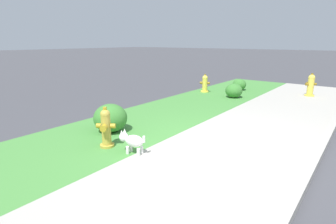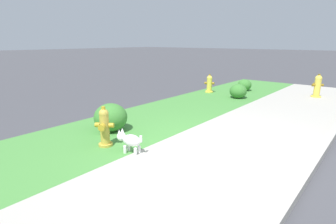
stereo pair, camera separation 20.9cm
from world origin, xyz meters
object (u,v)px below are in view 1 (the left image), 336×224
fire_hydrant_mid_block (106,128)px  fire_hydrant_by_grass_verge (205,84)px  shrub_bush_mid_verge (239,85)px  fire_hydrant_at_driveway (311,85)px  shrub_bush_far_verge (234,91)px  shrub_bush_near_lamp (110,118)px  small_white_dog (132,141)px

fire_hydrant_mid_block → fire_hydrant_by_grass_verge: (5.83, 1.29, -0.04)m
shrub_bush_mid_verge → fire_hydrant_at_driveway: bearing=-80.7°
fire_hydrant_by_grass_verge → shrub_bush_far_verge: size_ratio=1.20×
fire_hydrant_mid_block → fire_hydrant_at_driveway: bearing=-139.6°
shrub_bush_mid_verge → shrub_bush_near_lamp: bearing=178.3°
fire_hydrant_mid_block → shrub_bush_mid_verge: size_ratio=1.44×
shrub_bush_near_lamp → fire_hydrant_by_grass_verge: bearing=7.5°
fire_hydrant_at_driveway → shrub_bush_mid_verge: size_ratio=1.54×
fire_hydrant_by_grass_verge → small_white_dog: fire_hydrant_by_grass_verge is taller
fire_hydrant_mid_block → shrub_bush_near_lamp: (0.61, 0.61, -0.06)m
fire_hydrant_at_driveway → shrub_bush_near_lamp: 7.34m
fire_hydrant_by_grass_verge → fire_hydrant_at_driveway: size_ratio=0.85×
fire_hydrant_mid_block → shrub_bush_mid_verge: bearing=-120.8°
small_white_dog → shrub_bush_mid_verge: bearing=-94.5°
fire_hydrant_mid_block → fire_hydrant_by_grass_verge: 5.97m
shrub_bush_far_verge → shrub_bush_mid_verge: shrub_bush_far_verge is taller
fire_hydrant_by_grass_verge → shrub_bush_near_lamp: size_ratio=0.97×
fire_hydrant_by_grass_verge → small_white_dog: bearing=-93.0°
shrub_bush_far_verge → shrub_bush_mid_verge: 1.54m
fire_hydrant_by_grass_verge → small_white_dog: 6.05m
fire_hydrant_mid_block → fire_hydrant_by_grass_verge: fire_hydrant_mid_block is taller
small_white_dog → fire_hydrant_mid_block: bearing=-5.0°
fire_hydrant_by_grass_verge → shrub_bush_near_lamp: (-5.22, -0.68, -0.03)m
fire_hydrant_by_grass_verge → shrub_bush_far_verge: 1.34m
fire_hydrant_mid_block → shrub_bush_far_verge: fire_hydrant_mid_block is taller
fire_hydrant_by_grass_verge → fire_hydrant_at_driveway: bearing=4.8°
fire_hydrant_by_grass_verge → fire_hydrant_at_driveway: fire_hydrant_at_driveway is taller
fire_hydrant_by_grass_verge → small_white_dog: (-5.75, -1.88, -0.09)m
fire_hydrant_at_driveway → shrub_bush_near_lamp: bearing=-154.1°
fire_hydrant_mid_block → shrub_bush_mid_verge: 7.06m
fire_hydrant_by_grass_verge → shrub_bush_far_verge: fire_hydrant_by_grass_verge is taller
fire_hydrant_mid_block → shrub_bush_near_lamp: 0.87m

